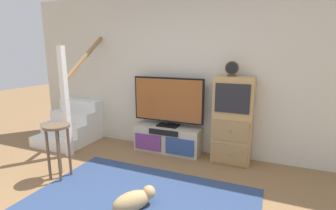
% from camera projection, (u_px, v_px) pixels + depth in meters
% --- Properties ---
extents(back_wall, '(6.40, 0.12, 2.70)m').
position_uv_depth(back_wall, '(190.00, 73.00, 4.20)').
color(back_wall, beige).
rests_on(back_wall, ground_plane).
extents(area_rug, '(2.60, 1.80, 0.01)m').
position_uv_depth(area_rug, '(137.00, 206.00, 2.80)').
color(area_rug, navy).
rests_on(area_rug, ground_plane).
extents(media_console, '(1.15, 0.38, 0.45)m').
position_uv_depth(media_console, '(168.00, 139.00, 4.30)').
color(media_console, '#BCB29E').
rests_on(media_console, ground_plane).
extents(television, '(1.24, 0.22, 0.84)m').
position_uv_depth(television, '(168.00, 101.00, 4.19)').
color(television, black).
rests_on(television, media_console).
extents(side_cabinet, '(0.58, 0.38, 1.35)m').
position_uv_depth(side_cabinet, '(233.00, 121.00, 3.81)').
color(side_cabinet, tan).
rests_on(side_cabinet, ground_plane).
extents(desk_clock, '(0.20, 0.08, 0.22)m').
position_uv_depth(desk_clock, '(232.00, 69.00, 3.65)').
color(desk_clock, '#4C3823').
rests_on(desk_clock, side_cabinet).
extents(staircase, '(1.00, 1.36, 2.20)m').
position_uv_depth(staircase, '(79.00, 120.00, 5.02)').
color(staircase, white).
rests_on(staircase, ground_plane).
extents(bar_stool_near, '(0.34, 0.34, 0.75)m').
position_uv_depth(bar_stool_near, '(58.00, 139.00, 3.34)').
color(bar_stool_near, brown).
rests_on(bar_stool_near, ground_plane).
extents(dog, '(0.42, 0.48, 0.23)m').
position_uv_depth(dog, '(134.00, 200.00, 2.72)').
color(dog, tan).
rests_on(dog, ground_plane).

